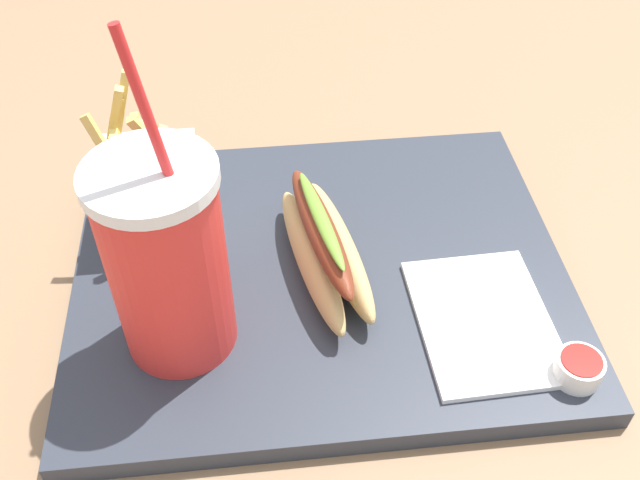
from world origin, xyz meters
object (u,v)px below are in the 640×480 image
Objects in this scene: fries_basket at (152,188)px; ketchup_cup_1 at (579,368)px; hot_dog_1 at (326,249)px; napkin_stack at (484,321)px; soda_cup at (167,261)px.

fries_basket is 0.38m from ketchup_cup_1.
hot_dog_1 is (0.15, -0.08, -0.02)m from fries_basket.
fries_basket is 0.31m from napkin_stack.
ketchup_cup_1 is (0.32, -0.21, -0.03)m from fries_basket.
napkin_stack is (-0.06, 0.06, -0.01)m from ketchup_cup_1.
soda_cup is 0.31m from ketchup_cup_1.
hot_dog_1 is at bearing 149.40° from napkin_stack.
hot_dog_1 is 0.14m from napkin_stack.
napkin_stack is (0.27, -0.15, -0.04)m from fries_basket.
ketchup_cup_1 reaches higher than napkin_stack.
fries_basket is 0.82× the size of hot_dog_1.
soda_cup reaches higher than hot_dog_1.
ketchup_cup_1 is at bearing -13.64° from soda_cup.
hot_dog_1 is at bearing 25.51° from soda_cup.
soda_cup is 0.15m from hot_dog_1.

